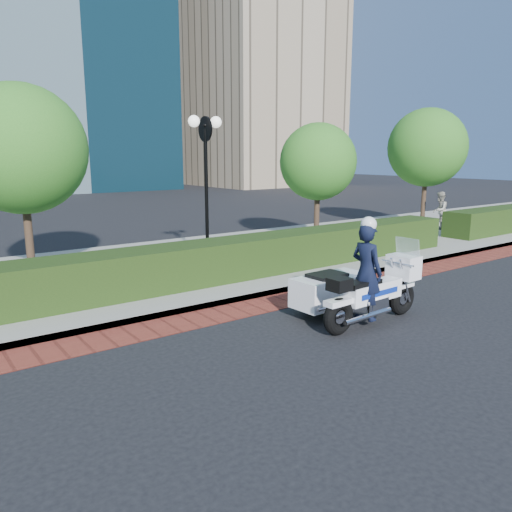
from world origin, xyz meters
TOP-DOWN VIEW (x-y plane):
  - ground at (0.00, 0.00)m, footprint 120.00×120.00m
  - brick_strip at (0.00, 1.50)m, footprint 60.00×1.00m
  - sidewalk at (0.00, 6.00)m, footprint 60.00×8.00m
  - hedge_main at (0.00, 3.60)m, footprint 18.00×1.20m
  - lamppost at (1.00, 5.20)m, footprint 1.02×0.70m
  - tree_b at (-3.50, 6.50)m, footprint 3.20×3.20m
  - tree_c at (6.50, 6.50)m, footprint 2.80×2.80m
  - tree_d at (13.00, 6.50)m, footprint 3.40×3.40m
  - tower_right at (28.00, 38.00)m, footprint 14.00×12.00m
  - police_motorcycle at (1.06, -0.42)m, footprint 2.68×1.89m
  - pedestrian at (12.75, 5.49)m, footprint 0.95×0.84m

SIDE VIEW (x-z plane):
  - ground at x=0.00m, z-range 0.00..0.00m
  - brick_strip at x=0.00m, z-range 0.00..0.01m
  - sidewalk at x=0.00m, z-range 0.00..0.15m
  - hedge_main at x=0.00m, z-range 0.15..1.15m
  - police_motorcycle at x=1.06m, z-range -0.34..1.83m
  - pedestrian at x=12.75m, z-range 0.15..1.76m
  - lamppost at x=1.00m, z-range 0.85..5.06m
  - tree_c at x=6.50m, z-range 0.90..5.20m
  - tree_b at x=-3.50m, z-range 0.99..5.88m
  - tree_d at x=13.00m, z-range 1.03..6.19m
  - tower_right at x=28.00m, z-range 0.00..28.00m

